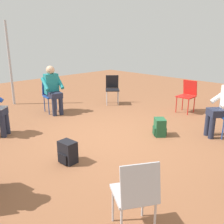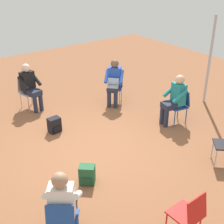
% 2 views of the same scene
% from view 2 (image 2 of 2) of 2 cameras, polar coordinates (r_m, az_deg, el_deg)
% --- Properties ---
extents(ground_plane, '(15.50, 15.50, 0.00)m').
position_cam_2_polar(ground_plane, '(6.70, -3.39, -7.06)').
color(ground_plane, brown).
extents(chair_west, '(0.51, 0.48, 0.85)m').
position_cam_2_polar(chair_west, '(8.64, -15.26, 3.89)').
color(chair_west, '#B7B7BC').
rests_on(chair_west, ground).
extents(chair_southeast, '(0.58, 0.58, 0.85)m').
position_cam_2_polar(chair_southeast, '(4.55, -9.08, -19.00)').
color(chair_southeast, '#1E4799').
rests_on(chair_southeast, ground).
extents(chair_north, '(0.47, 0.51, 0.85)m').
position_cam_2_polar(chair_north, '(7.75, 12.31, 1.52)').
color(chair_north, '#1E4799').
rests_on(chair_north, ground).
extents(chair_east, '(0.44, 0.41, 0.85)m').
position_cam_2_polar(chair_east, '(4.71, 13.89, -17.58)').
color(chair_east, red).
rests_on(chair_east, ground).
extents(chair_northwest, '(0.58, 0.59, 0.85)m').
position_cam_2_polar(chair_northwest, '(8.69, 0.56, 5.02)').
color(chair_northwest, '#1E4799').
rests_on(chair_northwest, ground).
extents(person_with_laptop, '(0.64, 0.64, 1.24)m').
position_cam_2_polar(person_with_laptop, '(8.46, 0.38, 5.83)').
color(person_with_laptop, '#23283D').
rests_on(person_with_laptop, ground).
extents(person_in_teal, '(0.56, 0.57, 1.24)m').
position_cam_2_polar(person_in_teal, '(7.57, 11.43, 2.66)').
color(person_in_teal, '#23283D').
rests_on(person_in_teal, ground).
extents(person_in_black, '(0.57, 0.56, 1.24)m').
position_cam_2_polar(person_in_black, '(8.44, -14.77, 4.85)').
color(person_in_black, '#23283D').
rests_on(person_in_black, ground).
extents(person_in_white, '(0.63, 0.63, 1.24)m').
position_cam_2_polar(person_in_white, '(4.53, -8.90, -15.75)').
color(person_in_white, '#23283D').
rests_on(person_in_white, ground).
extents(backpack_near_laptop_user, '(0.26, 0.29, 0.36)m').
position_cam_2_polar(backpack_near_laptop_user, '(7.41, -10.48, -2.47)').
color(backpack_near_laptop_user, black).
rests_on(backpack_near_laptop_user, ground).
extents(backpack_by_empty_chair, '(0.34, 0.34, 0.36)m').
position_cam_2_polar(backpack_by_empty_chair, '(5.78, -4.57, -11.47)').
color(backpack_by_empty_chair, '#235B38').
rests_on(backpack_by_empty_chair, ground).
extents(tent_pole_near, '(0.07, 0.07, 2.39)m').
position_cam_2_polar(tent_pole_near, '(8.82, 17.42, 8.97)').
color(tent_pole_near, '#B2B2B7').
rests_on(tent_pole_near, ground).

